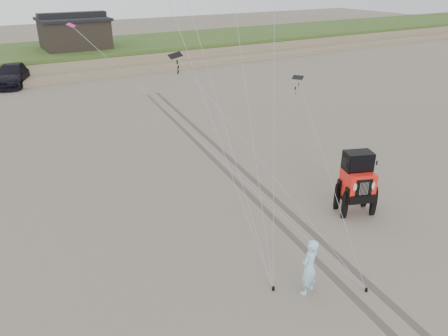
{
  "coord_description": "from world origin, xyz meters",
  "views": [
    {
      "loc": [
        -8.12,
        -8.45,
        8.61
      ],
      "look_at": [
        -1.29,
        3.0,
        2.6
      ],
      "focal_mm": 35.0,
      "sensor_mm": 36.0,
      "label": 1
    }
  ],
  "objects_px": {
    "truck_c": "(13,74)",
    "jeep": "(356,190)",
    "cabin": "(74,32)",
    "man": "(309,267)"
  },
  "relations": [
    {
      "from": "cabin",
      "to": "truck_c",
      "type": "xyz_separation_m",
      "value": [
        -6.67,
        -5.5,
        -2.39
      ]
    },
    {
      "from": "truck_c",
      "to": "jeep",
      "type": "height_order",
      "value": "jeep"
    },
    {
      "from": "cabin",
      "to": "truck_c",
      "type": "bearing_deg",
      "value": -140.48
    },
    {
      "from": "cabin",
      "to": "man",
      "type": "bearing_deg",
      "value": -94.21
    },
    {
      "from": "cabin",
      "to": "man",
      "type": "distance_m",
      "value": 38.11
    },
    {
      "from": "truck_c",
      "to": "jeep",
      "type": "bearing_deg",
      "value": -50.83
    },
    {
      "from": "jeep",
      "to": "man",
      "type": "bearing_deg",
      "value": -129.58
    },
    {
      "from": "cabin",
      "to": "jeep",
      "type": "relative_size",
      "value": 1.2
    },
    {
      "from": "cabin",
      "to": "man",
      "type": "height_order",
      "value": "cabin"
    },
    {
      "from": "cabin",
      "to": "jeep",
      "type": "xyz_separation_m",
      "value": [
        1.86,
        -35.28,
        -2.25
      ]
    }
  ]
}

